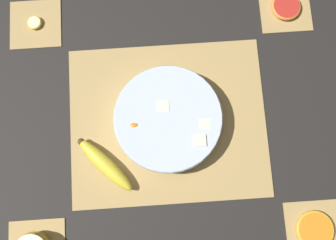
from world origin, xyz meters
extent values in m
plane|color=black|center=(0.00, 0.00, 0.00)|extent=(6.00, 6.00, 0.00)
cube|color=tan|center=(0.00, 0.00, 0.00)|extent=(0.50, 0.42, 0.01)
cube|color=#4C381E|center=(-0.20, 0.00, 0.00)|extent=(0.01, 0.41, 0.00)
cube|color=#4C381E|center=(-0.14, 0.00, 0.00)|extent=(0.01, 0.41, 0.00)
cube|color=#4C381E|center=(-0.08, 0.00, 0.00)|extent=(0.01, 0.41, 0.00)
cube|color=#4C381E|center=(-0.03, 0.00, 0.00)|extent=(0.01, 0.41, 0.00)
cube|color=#4C381E|center=(0.03, 0.00, 0.00)|extent=(0.01, 0.41, 0.00)
cube|color=#4C381E|center=(0.08, 0.00, 0.00)|extent=(0.01, 0.41, 0.00)
cube|color=#4C381E|center=(0.14, 0.00, 0.00)|extent=(0.01, 0.41, 0.00)
cube|color=#4C381E|center=(0.20, 0.00, 0.00)|extent=(0.01, 0.41, 0.00)
cube|color=tan|center=(0.34, -0.29, 0.00)|extent=(0.14, 0.14, 0.01)
cube|color=#4C381E|center=(0.30, -0.29, 0.00)|extent=(0.00, 0.14, 0.00)
cube|color=#4C381E|center=(0.33, -0.29, 0.00)|extent=(0.00, 0.14, 0.00)
cube|color=#4C381E|center=(0.35, -0.29, 0.00)|extent=(0.00, 0.14, 0.00)
cube|color=#4C381E|center=(0.38, -0.29, 0.00)|extent=(0.00, 0.14, 0.00)
cube|color=tan|center=(-0.34, 0.29, 0.00)|extent=(0.14, 0.14, 0.01)
cube|color=#4C381E|center=(-0.38, 0.29, 0.00)|extent=(0.00, 0.14, 0.00)
cube|color=#4C381E|center=(-0.35, 0.29, 0.00)|extent=(0.00, 0.14, 0.00)
cube|color=#4C381E|center=(-0.33, 0.29, 0.00)|extent=(0.00, 0.14, 0.00)
cube|color=#4C381E|center=(-0.30, 0.29, 0.00)|extent=(0.00, 0.14, 0.00)
cube|color=tan|center=(0.34, 0.29, 0.00)|extent=(0.14, 0.14, 0.01)
cube|color=#4C381E|center=(0.32, 0.29, 0.00)|extent=(0.00, 0.14, 0.00)
cube|color=#4C381E|center=(0.36, 0.29, 0.00)|extent=(0.00, 0.14, 0.00)
cylinder|color=silver|center=(0.00, 0.00, 0.03)|extent=(0.27, 0.27, 0.05)
torus|color=silver|center=(0.00, 0.00, 0.05)|extent=(0.27, 0.27, 0.01)
cylinder|color=beige|center=(0.08, 0.04, 0.04)|extent=(0.03, 0.03, 0.01)
cylinder|color=beige|center=(0.06, -0.09, 0.02)|extent=(0.03, 0.03, 0.01)
cylinder|color=beige|center=(-0.08, 0.06, 0.05)|extent=(0.03, 0.03, 0.01)
cylinder|color=beige|center=(-0.08, 0.06, 0.02)|extent=(0.03, 0.03, 0.01)
cylinder|color=beige|center=(-0.04, 0.01, 0.04)|extent=(0.03, 0.03, 0.01)
cylinder|color=beige|center=(0.05, 0.09, 0.03)|extent=(0.03, 0.03, 0.01)
cylinder|color=beige|center=(-0.04, -0.05, 0.03)|extent=(0.03, 0.03, 0.01)
cylinder|color=beige|center=(0.01, 0.10, 0.04)|extent=(0.02, 0.02, 0.01)
cylinder|color=beige|center=(0.06, 0.07, 0.05)|extent=(0.03, 0.03, 0.01)
cube|color=#EFEACC|center=(0.07, -0.06, 0.05)|extent=(0.03, 0.03, 0.03)
cube|color=#EFEACC|center=(0.09, -0.02, 0.05)|extent=(0.03, 0.03, 0.03)
cube|color=#EFEACC|center=(-0.02, -0.09, 0.02)|extent=(0.02, 0.02, 0.02)
cube|color=#EFEACC|center=(0.01, -0.08, 0.05)|extent=(0.02, 0.02, 0.02)
cube|color=#EFEACC|center=(0.09, 0.01, 0.02)|extent=(0.03, 0.03, 0.03)
cube|color=#EFEACC|center=(-0.01, 0.03, 0.05)|extent=(0.03, 0.03, 0.03)
cube|color=#EFEACC|center=(0.03, 0.05, 0.02)|extent=(0.03, 0.03, 0.03)
cube|color=#EFEACC|center=(0.05, -0.01, 0.03)|extent=(0.03, 0.03, 0.03)
ellipsoid|color=orange|center=(-0.07, -0.04, 0.04)|extent=(0.03, 0.02, 0.01)
ellipsoid|color=orange|center=(0.00, -0.03, 0.02)|extent=(0.04, 0.02, 0.02)
ellipsoid|color=orange|center=(-0.09, -0.05, 0.04)|extent=(0.02, 0.01, 0.01)
ellipsoid|color=orange|center=(-0.08, -0.01, 0.06)|extent=(0.03, 0.01, 0.01)
ellipsoid|color=red|center=(-0.09, 0.03, 0.03)|extent=(0.03, 0.02, 0.02)
ellipsoid|color=orange|center=(0.04, -0.05, 0.02)|extent=(0.03, 0.02, 0.01)
ellipsoid|color=red|center=(-0.09, -0.01, 0.02)|extent=(0.04, 0.02, 0.02)
ellipsoid|color=yellow|center=(-0.16, -0.10, 0.03)|extent=(0.15, 0.16, 0.04)
sphere|color=#473819|center=(-0.22, -0.04, 0.03)|extent=(0.02, 0.02, 0.02)
cylinder|color=orange|center=(0.34, -0.29, 0.01)|extent=(0.08, 0.08, 0.01)
torus|color=#F4A82D|center=(0.34, -0.29, 0.01)|extent=(0.09, 0.09, 0.01)
cylinder|color=beige|center=(-0.34, 0.29, 0.01)|extent=(0.03, 0.03, 0.01)
torus|color=yellow|center=(-0.34, 0.29, 0.01)|extent=(0.04, 0.04, 0.01)
cylinder|color=red|center=(0.34, 0.29, 0.01)|extent=(0.07, 0.07, 0.01)
torus|color=orange|center=(0.34, 0.29, 0.01)|extent=(0.08, 0.08, 0.01)
camera|label=1|loc=(-0.01, -0.18, 1.00)|focal=42.00mm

